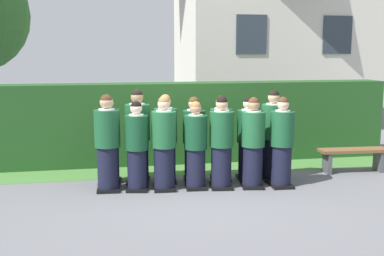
# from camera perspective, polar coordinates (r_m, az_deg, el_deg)

# --- Properties ---
(ground_plane) EXTENTS (60.00, 60.00, 0.00)m
(ground_plane) POSITION_cam_1_polar(r_m,az_deg,el_deg) (8.50, 0.31, -7.26)
(ground_plane) COLOR slate
(student_front_row_0) EXTENTS (0.44, 0.54, 1.69)m
(student_front_row_0) POSITION_cam_1_polar(r_m,az_deg,el_deg) (8.32, -10.18, -2.05)
(student_front_row_0) COLOR black
(student_front_row_0) RESTS_ON ground
(student_front_row_1) EXTENTS (0.44, 0.51, 1.58)m
(student_front_row_1) POSITION_cam_1_polar(r_m,az_deg,el_deg) (8.28, -6.67, -2.42)
(student_front_row_1) COLOR black
(student_front_row_1) RESTS_ON ground
(student_front_row_2) EXTENTS (0.43, 0.49, 1.65)m
(student_front_row_2) POSITION_cam_1_polar(r_m,az_deg,el_deg) (8.26, -3.39, -2.13)
(student_front_row_2) COLOR black
(student_front_row_2) RESTS_ON ground
(student_front_row_3) EXTENTS (0.41, 0.47, 1.56)m
(student_front_row_3) POSITION_cam_1_polar(r_m,az_deg,el_deg) (8.33, 0.45, -2.35)
(student_front_row_3) COLOR black
(student_front_row_3) RESTS_ON ground
(student_front_row_4) EXTENTS (0.43, 0.54, 1.64)m
(student_front_row_4) POSITION_cam_1_polar(r_m,az_deg,el_deg) (8.36, 3.58, -2.05)
(student_front_row_4) COLOR black
(student_front_row_4) RESTS_ON ground
(student_front_row_5) EXTENTS (0.45, 0.54, 1.62)m
(student_front_row_5) POSITION_cam_1_polar(r_m,az_deg,el_deg) (8.47, 7.37, -2.01)
(student_front_row_5) COLOR black
(student_front_row_5) RESTS_ON ground
(student_front_row_6) EXTENTS (0.42, 0.52, 1.63)m
(student_front_row_6) POSITION_cam_1_polar(r_m,az_deg,el_deg) (8.57, 10.80, -1.94)
(student_front_row_6) COLOR black
(student_front_row_6) RESTS_ON ground
(student_in_red_blazer) EXTENTS (0.45, 0.54, 1.63)m
(student_in_red_blazer) POSITION_cam_1_polar(r_m,az_deg,el_deg) (8.79, -10.03, -1.65)
(student_in_red_blazer) COLOR black
(student_in_red_blazer) RESTS_ON ground
(student_rear_row_1) EXTENTS (0.49, 0.58, 1.74)m
(student_rear_row_1) POSITION_cam_1_polar(r_m,az_deg,el_deg) (8.77, -6.57, -1.24)
(student_rear_row_1) COLOR black
(student_rear_row_1) RESTS_ON ground
(student_rear_row_2) EXTENTS (0.43, 0.54, 1.64)m
(student_rear_row_2) POSITION_cam_1_polar(r_m,az_deg,el_deg) (8.74, -3.20, -1.53)
(student_rear_row_2) COLOR black
(student_rear_row_2) RESTS_ON ground
(student_rear_row_3) EXTENTS (0.41, 0.49, 1.59)m
(student_rear_row_3) POSITION_cam_1_polar(r_m,az_deg,el_deg) (8.80, 0.23, -1.61)
(student_rear_row_3) COLOR black
(student_rear_row_3) RESTS_ON ground
(student_rear_row_4) EXTENTS (0.44, 0.54, 1.62)m
(student_rear_row_4) POSITION_cam_1_polar(r_m,az_deg,el_deg) (8.87, 3.53, -1.46)
(student_rear_row_4) COLOR black
(student_rear_row_4) RESTS_ON ground
(student_rear_row_5) EXTENTS (0.41, 0.48, 1.58)m
(student_rear_row_5) POSITION_cam_1_polar(r_m,az_deg,el_deg) (8.94, 6.77, -1.53)
(student_rear_row_5) COLOR black
(student_rear_row_5) RESTS_ON ground
(student_rear_row_6) EXTENTS (0.44, 0.54, 1.71)m
(student_rear_row_6) POSITION_cam_1_polar(r_m,az_deg,el_deg) (9.03, 9.73, -1.09)
(student_rear_row_6) COLOR black
(student_rear_row_6) RESTS_ON ground
(hedge) EXTENTS (9.50, 0.70, 1.74)m
(hedge) POSITION_cam_1_polar(r_m,az_deg,el_deg) (10.34, -1.93, 0.67)
(hedge) COLOR #214C1E
(hedge) RESTS_ON ground
(school_building_main) EXTENTS (6.21, 4.22, 6.41)m
(school_building_main) POSITION_cam_1_polar(r_m,az_deg,el_deg) (16.07, 9.57, 12.26)
(school_building_main) COLOR beige
(school_building_main) RESTS_ON ground
(oak_tree_right) EXTENTS (3.47, 3.47, 5.52)m
(oak_tree_right) POSITION_cam_1_polar(r_m,az_deg,el_deg) (16.33, 11.92, 13.89)
(oak_tree_right) COLOR brown
(oak_tree_right) RESTS_ON ground
(wooden_bench) EXTENTS (1.42, 0.44, 0.48)m
(wooden_bench) POSITION_cam_1_polar(r_m,az_deg,el_deg) (10.04, 18.92, -3.12)
(wooden_bench) COLOR brown
(wooden_bench) RESTS_ON ground
(lawn_strip) EXTENTS (9.50, 0.90, 0.01)m
(lawn_strip) POSITION_cam_1_polar(r_m,az_deg,el_deg) (9.74, -1.18, -5.08)
(lawn_strip) COLOR #477A38
(lawn_strip) RESTS_ON ground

